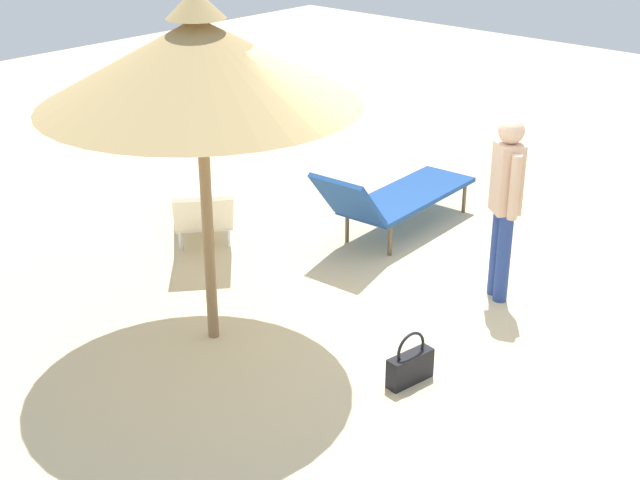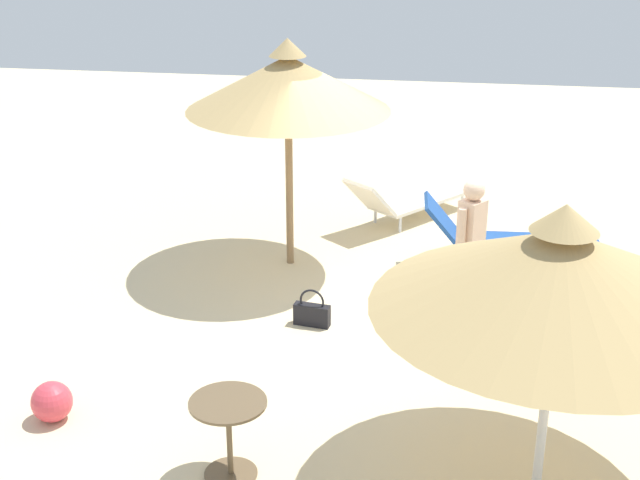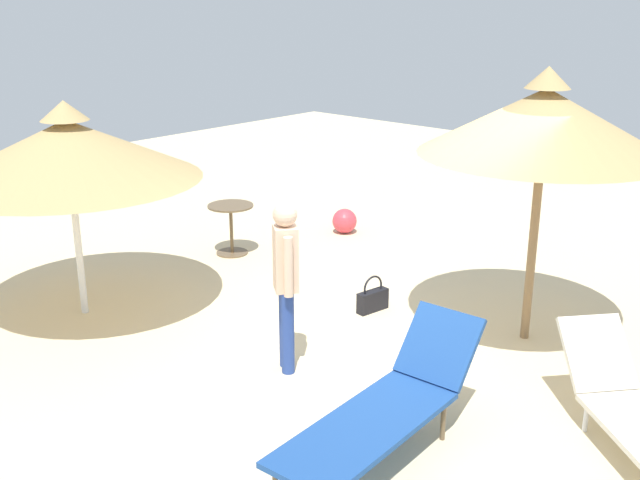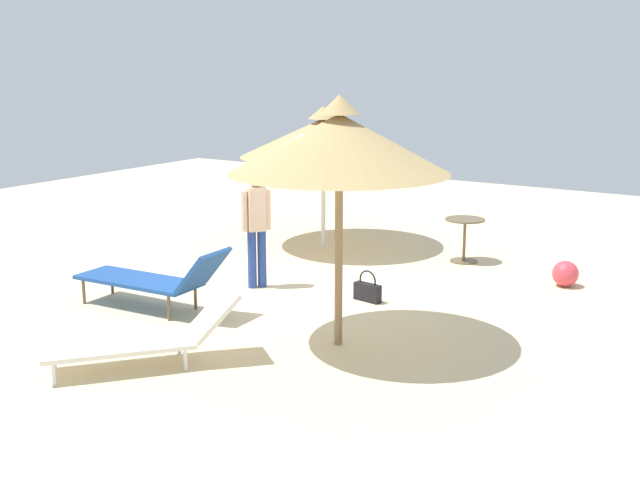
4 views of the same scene
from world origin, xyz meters
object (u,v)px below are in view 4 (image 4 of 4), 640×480
Objects in this scene: person_standing_center at (256,222)px; beach_ball at (565,274)px; lounge_chair_front at (148,336)px; handbag at (367,291)px; parasol_umbrella_near_left at (339,144)px; lounge_chair_near_right at (155,278)px; side_table_round at (465,232)px; parasol_umbrella_far_right at (323,137)px.

beach_ball is at bearing -146.98° from person_standing_center.
handbag is at bearing -103.96° from lounge_chair_front.
lounge_chair_front is 4.52× the size of handbag.
lounge_chair_front is 1.16× the size of person_standing_center.
handbag is at bearing -171.33° from person_standing_center.
handbag is (0.55, -1.69, -2.23)m from parasol_umbrella_near_left.
lounge_chair_near_right is 5.98m from beach_ball.
handbag is 2.84m from side_table_round.
person_standing_center reaches higher than side_table_round.
lounge_chair_near_right reaches higher than lounge_chair_front.
lounge_chair_near_right is at bearing 73.08° from person_standing_center.
parasol_umbrella_far_right is 1.69× the size of person_standing_center.
side_table_round is at bearing -117.89° from lounge_chair_near_right.
parasol_umbrella_far_right is 4.02× the size of side_table_round.
parasol_umbrella_near_left is 3.03m from person_standing_center.
person_standing_center is (-0.60, 2.78, -0.97)m from parasol_umbrella_far_right.
side_table_round is at bearing -17.29° from beach_ball.
person_standing_center is 3.69m from side_table_round.
lounge_chair_near_right is 2.06m from lounge_chair_front.
parasol_umbrella_near_left is at bearing -176.14° from lounge_chair_near_right.
person_standing_center reaches higher than lounge_chair_front.
parasol_umbrella_near_left is 1.29× the size of lounge_chair_near_right.
parasol_umbrella_near_left reaches higher than side_table_round.
parasol_umbrella_far_right is 2.99m from side_table_round.
lounge_chair_near_right is (-0.11, 4.40, -1.52)m from parasol_umbrella_far_right.
lounge_chair_front is 3.53m from handbag.
parasol_umbrella_near_left reaches higher than person_standing_center.
parasol_umbrella_far_right reaches higher than lounge_chair_near_right.
parasol_umbrella_far_right reaches higher than handbag.
lounge_chair_front is 6.33m from side_table_round.
parasol_umbrella_near_left reaches higher than parasol_umbrella_far_right.
lounge_chair_near_right is 2.92m from handbag.
side_table_round is at bearing -100.17° from lounge_chair_front.
parasol_umbrella_near_left is at bearing 124.33° from parasol_umbrella_far_right.
handbag is (-0.85, -3.42, -0.19)m from lounge_chair_front.
lounge_chair_front is at bearing 103.94° from parasol_umbrella_far_right.
side_table_round is (-0.27, -2.81, 0.35)m from handbag.
lounge_chair_near_right is 3.12× the size of side_table_round.
person_standing_center is 2.38× the size of side_table_round.
beach_ball is at bearing 162.71° from side_table_round.
parasol_umbrella_near_left is 1.69× the size of person_standing_center.
side_table_round reaches higher than beach_ball.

